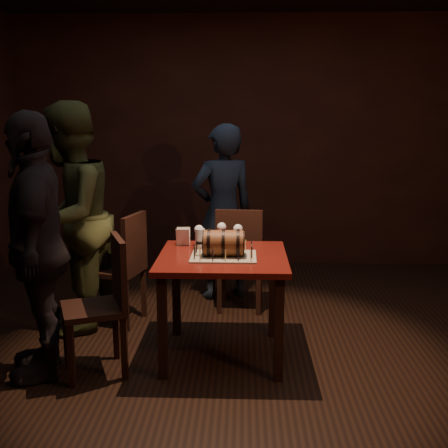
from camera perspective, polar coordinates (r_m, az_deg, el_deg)
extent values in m
plane|color=black|center=(4.27, 0.69, -12.74)|extent=(5.00, 5.00, 0.00)
cube|color=black|center=(6.41, 1.27, 8.25)|extent=(5.00, 0.04, 2.80)
cube|color=black|center=(1.44, -1.56, -2.29)|extent=(5.00, 0.04, 2.80)
cube|color=#490F0C|center=(3.96, -0.13, -3.48)|extent=(0.90, 0.90, 0.04)
cube|color=black|center=(3.75, -6.27, -10.44)|extent=(0.06, 0.06, 0.71)
cube|color=black|center=(3.72, 5.60, -10.60)|extent=(0.06, 0.06, 0.71)
cube|color=black|center=(4.46, -4.86, -6.84)|extent=(0.06, 0.06, 0.71)
cube|color=black|center=(4.43, 5.01, -6.94)|extent=(0.06, 0.06, 0.71)
cube|color=gray|center=(3.90, -0.04, -3.32)|extent=(0.45, 0.35, 0.01)
cylinder|color=brown|center=(3.87, -0.04, -1.95)|extent=(0.27, 0.18, 0.18)
cylinder|color=black|center=(3.88, -1.51, -1.93)|extent=(0.02, 0.20, 0.20)
cylinder|color=black|center=(3.87, -0.04, -1.95)|extent=(0.02, 0.20, 0.20)
cylinder|color=black|center=(3.87, 1.44, -1.96)|extent=(0.02, 0.20, 0.20)
cylinder|color=black|center=(3.88, -2.09, -1.93)|extent=(0.01, 0.17, 0.17)
cylinder|color=black|center=(3.87, 2.02, -1.96)|extent=(0.01, 0.17, 0.17)
cylinder|color=black|center=(3.88, -2.40, -1.93)|extent=(0.04, 0.02, 0.02)
sphere|color=black|center=(3.89, -2.69, -1.92)|extent=(0.03, 0.03, 0.03)
cylinder|color=#F6E493|center=(3.75, -2.45, -3.17)|extent=(0.01, 0.01, 0.08)
cylinder|color=black|center=(3.74, -2.46, -2.51)|extent=(0.00, 0.00, 0.01)
cylinder|color=black|center=(3.75, -1.15, -3.19)|extent=(0.01, 0.01, 0.08)
cylinder|color=black|center=(3.74, -1.16, -2.52)|extent=(0.00, 0.00, 0.01)
cylinder|color=#F6E493|center=(3.75, 0.15, -3.20)|extent=(0.01, 0.01, 0.08)
cylinder|color=black|center=(3.73, 0.15, -2.53)|extent=(0.00, 0.00, 0.01)
cylinder|color=black|center=(3.74, 1.45, -3.21)|extent=(0.01, 0.01, 0.08)
cylinder|color=black|center=(3.73, 1.45, -2.54)|extent=(0.00, 0.00, 0.01)
cylinder|color=#F6E493|center=(3.74, 2.75, -3.22)|extent=(0.01, 0.01, 0.08)
cylinder|color=black|center=(3.73, 2.76, -2.55)|extent=(0.00, 0.00, 0.01)
cylinder|color=black|center=(3.82, 2.85, -2.93)|extent=(0.01, 0.01, 0.08)
cylinder|color=black|center=(3.81, 2.86, -2.27)|extent=(0.00, 0.00, 0.01)
cylinder|color=#F6E493|center=(3.90, 2.84, -2.62)|extent=(0.01, 0.01, 0.08)
cylinder|color=black|center=(3.89, 2.84, -1.98)|extent=(0.00, 0.00, 0.01)
cylinder|color=black|center=(3.98, 2.82, -2.33)|extent=(0.01, 0.01, 0.08)
cylinder|color=black|center=(3.97, 2.83, -1.70)|extent=(0.00, 0.00, 0.01)
cylinder|color=#F6E493|center=(4.02, 2.21, -2.18)|extent=(0.01, 0.01, 0.08)
cylinder|color=black|center=(4.01, 2.21, -1.56)|extent=(0.00, 0.00, 0.01)
cylinder|color=black|center=(4.03, 1.00, -2.18)|extent=(0.01, 0.01, 0.08)
cylinder|color=black|center=(4.02, 1.00, -1.55)|extent=(0.00, 0.00, 0.01)
cylinder|color=#F6E493|center=(4.03, -0.21, -2.17)|extent=(0.01, 0.01, 0.08)
cylinder|color=black|center=(4.02, -0.21, -1.54)|extent=(0.00, 0.00, 0.01)
cylinder|color=black|center=(4.03, -1.42, -2.15)|extent=(0.01, 0.01, 0.08)
cylinder|color=black|center=(4.02, -1.42, -1.53)|extent=(0.00, 0.00, 0.01)
cylinder|color=#F6E493|center=(4.04, -2.63, -2.14)|extent=(0.01, 0.01, 0.08)
cylinder|color=black|center=(4.03, -2.63, -1.52)|extent=(0.00, 0.00, 0.01)
cylinder|color=black|center=(3.96, -2.82, -2.40)|extent=(0.01, 0.01, 0.08)
cylinder|color=black|center=(3.95, -2.83, -1.77)|extent=(0.00, 0.00, 0.01)
cylinder|color=#F6E493|center=(3.88, -2.93, -2.70)|extent=(0.01, 0.01, 0.08)
cylinder|color=black|center=(3.87, -2.94, -2.05)|extent=(0.00, 0.00, 0.01)
cylinder|color=black|center=(3.80, -3.04, -3.01)|extent=(0.01, 0.01, 0.08)
cylinder|color=black|center=(3.79, -3.05, -2.35)|extent=(0.00, 0.00, 0.01)
cylinder|color=silver|center=(4.23, -2.55, -2.20)|extent=(0.06, 0.06, 0.01)
cylinder|color=silver|center=(4.22, -2.55, -1.58)|extent=(0.01, 0.01, 0.09)
sphere|color=silver|center=(4.20, -2.56, -0.59)|extent=(0.07, 0.07, 0.07)
sphere|color=#591114|center=(4.20, -2.56, -0.68)|extent=(0.05, 0.05, 0.05)
cylinder|color=silver|center=(4.32, -0.24, -1.90)|extent=(0.06, 0.06, 0.01)
cylinder|color=silver|center=(4.31, -0.24, -1.29)|extent=(0.01, 0.01, 0.09)
sphere|color=silver|center=(4.30, -0.24, -0.31)|extent=(0.07, 0.07, 0.07)
cylinder|color=silver|center=(4.26, 1.42, -2.11)|extent=(0.06, 0.06, 0.01)
cylinder|color=silver|center=(4.25, 1.43, -1.49)|extent=(0.01, 0.01, 0.09)
sphere|color=silver|center=(4.23, 1.43, -0.50)|extent=(0.07, 0.07, 0.07)
sphere|color=#BF594C|center=(4.23, 1.43, -0.59)|extent=(0.05, 0.05, 0.05)
cylinder|color=silver|center=(4.13, -2.45, -1.52)|extent=(0.07, 0.07, 0.15)
cylinder|color=#9E5414|center=(4.13, -2.45, -1.75)|extent=(0.06, 0.06, 0.11)
cylinder|color=white|center=(4.12, -2.45, -0.85)|extent=(0.06, 0.06, 0.02)
cube|color=black|center=(5.01, 1.69, -3.62)|extent=(0.43, 0.43, 0.04)
cube|color=black|center=(5.23, 3.69, -5.68)|extent=(0.04, 0.04, 0.43)
cube|color=black|center=(5.26, -0.03, -5.57)|extent=(0.04, 0.04, 0.43)
cube|color=black|center=(4.91, 3.50, -6.84)|extent=(0.04, 0.04, 0.43)
cube|color=black|center=(4.93, -0.47, -6.71)|extent=(0.04, 0.04, 0.43)
cube|color=black|center=(4.78, 1.53, -1.28)|extent=(0.40, 0.07, 0.46)
cube|color=black|center=(4.77, -10.95, -4.62)|extent=(0.49, 0.49, 0.04)
cube|color=black|center=(5.05, -11.70, -6.51)|extent=(0.04, 0.04, 0.43)
cube|color=black|center=(4.77, -13.61, -7.67)|extent=(0.04, 0.04, 0.43)
cube|color=black|center=(4.91, -8.16, -6.92)|extent=(0.04, 0.04, 0.43)
cube|color=black|center=(4.62, -9.90, -8.16)|extent=(0.04, 0.04, 0.43)
cube|color=black|center=(4.63, -9.08, -1.84)|extent=(0.14, 0.40, 0.46)
cube|color=black|center=(3.88, -13.14, -8.42)|extent=(0.52, 0.52, 0.04)
cube|color=black|center=(4.11, -15.67, -10.92)|extent=(0.04, 0.04, 0.43)
cube|color=black|center=(3.80, -15.28, -12.81)|extent=(0.04, 0.04, 0.43)
cube|color=black|center=(4.14, -10.90, -10.53)|extent=(0.04, 0.04, 0.43)
cube|color=black|center=(3.83, -10.09, -12.35)|extent=(0.04, 0.04, 0.43)
cube|color=black|center=(3.83, -10.62, -4.67)|extent=(0.18, 0.39, 0.46)
imported|color=#1A2435|center=(5.23, -0.12, 1.18)|extent=(0.70, 0.59, 1.64)
imported|color=#3B4120|center=(4.60, -15.41, 0.54)|extent=(0.85, 1.00, 1.83)
imported|color=black|center=(3.86, -18.49, -2.20)|extent=(0.68, 1.11, 1.76)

